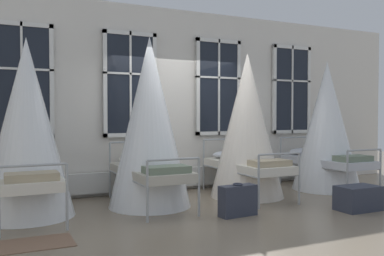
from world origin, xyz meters
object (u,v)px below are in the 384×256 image
(cot_first, at_px, (27,130))
(travel_trunk, at_px, (358,198))
(cot_fourth, at_px, (326,128))
(cot_second, at_px, (150,124))
(cot_third, at_px, (247,127))
(suitcase_dark, at_px, (238,200))

(cot_first, relative_size, travel_trunk, 3.95)
(cot_fourth, bearing_deg, travel_trunk, 152.65)
(cot_second, distance_m, cot_third, 1.83)
(cot_third, height_order, cot_fourth, cot_third)
(cot_first, height_order, cot_second, cot_second)
(travel_trunk, bearing_deg, cot_third, 119.31)
(suitcase_dark, bearing_deg, cot_fourth, 17.87)
(cot_second, height_order, cot_third, cot_second)
(cot_third, xyz_separation_m, suitcase_dark, (-0.91, -1.18, -1.01))
(cot_third, distance_m, suitcase_dark, 1.80)
(cot_fourth, relative_size, travel_trunk, 3.87)
(cot_second, relative_size, travel_trunk, 4.17)
(cot_first, height_order, cot_fourth, cot_first)
(cot_first, xyz_separation_m, travel_trunk, (4.54, -1.69, -1.04))
(cot_first, distance_m, cot_third, 3.62)
(cot_first, bearing_deg, suitcase_dark, -114.74)
(cot_third, bearing_deg, cot_second, 91.32)
(cot_fourth, distance_m, suitcase_dark, 3.09)
(cot_second, xyz_separation_m, cot_third, (1.83, 0.03, -0.06))
(cot_first, height_order, cot_third, cot_third)
(cot_third, relative_size, cot_fourth, 1.03)
(cot_third, bearing_deg, cot_fourth, -91.02)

